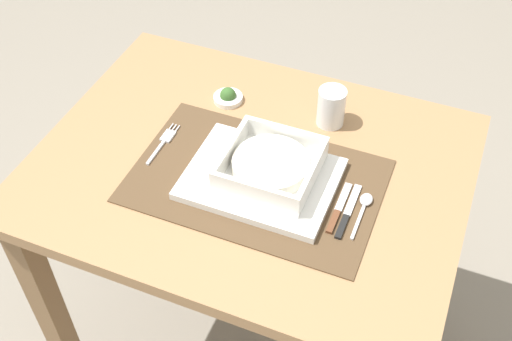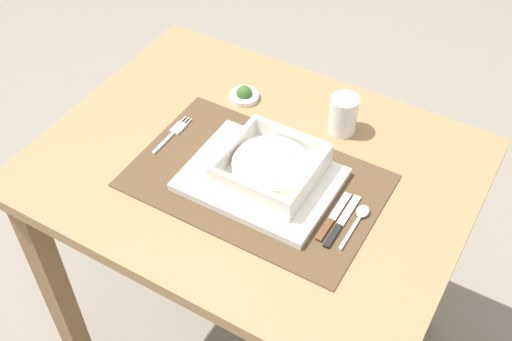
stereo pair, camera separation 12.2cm
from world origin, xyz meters
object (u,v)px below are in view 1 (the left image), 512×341
spoon (365,204)px  dining_table (250,201)px  drinking_glass (331,109)px  porridge_bowl (271,166)px  condiment_saucer (228,97)px  butter_knife (347,214)px  bread_knife (338,211)px  fork (165,141)px

spoon → dining_table: bearing=174.9°
drinking_glass → porridge_bowl: bearing=-105.3°
porridge_bowl → condiment_saucer: size_ratio=2.72×
dining_table → drinking_glass: (0.11, 0.18, 0.15)m
porridge_bowl → butter_knife: 0.17m
porridge_bowl → bread_knife: bearing=-12.0°
condiment_saucer → drinking_glass: bearing=3.6°
spoon → bread_knife: bearing=-141.9°
dining_table → spoon: (0.24, -0.03, 0.12)m
dining_table → spoon: size_ratio=7.45×
bread_knife → fork: bearing=174.5°
butter_knife → fork: bearing=176.5°
fork → bread_knife: bread_knife is taller
dining_table → condiment_saucer: (-0.12, 0.17, 0.12)m
spoon → condiment_saucer: bearing=153.1°
fork → butter_knife: butter_knife is taller
butter_knife → condiment_saucer: bearing=150.1°
bread_knife → porridge_bowl: bearing=169.7°
condiment_saucer → dining_table: bearing=-53.8°
dining_table → condiment_saucer: condiment_saucer is taller
fork → butter_knife: 0.41m
bread_knife → condiment_saucer: condiment_saucer is taller
dining_table → bread_knife: 0.24m
dining_table → drinking_glass: drinking_glass is taller
porridge_bowl → fork: 0.25m
condiment_saucer → fork: bearing=-110.9°
dining_table → spoon: spoon is taller
condiment_saucer → spoon: bearing=-27.7°
porridge_bowl → condiment_saucer: (-0.18, 0.19, -0.03)m
dining_table → fork: 0.22m
porridge_bowl → condiment_saucer: porridge_bowl is taller
spoon → fork: bearing=178.6°
dining_table → butter_knife: size_ratio=6.16×
porridge_bowl → spoon: bearing=0.4°
fork → condiment_saucer: bearing=68.2°
fork → butter_knife: bearing=-8.0°
spoon → drinking_glass: 0.25m
bread_knife → condiment_saucer: (-0.32, 0.22, 0.00)m
butter_knife → drinking_glass: drinking_glass is taller
spoon → butter_knife: bearing=-123.8°
butter_knife → bread_knife: 0.02m
dining_table → spoon: 0.27m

